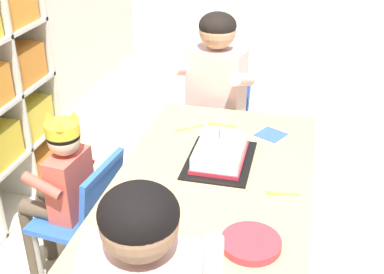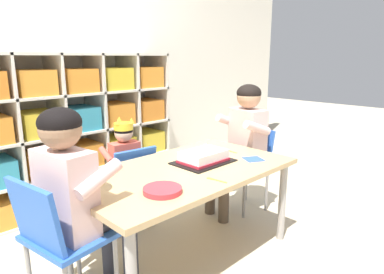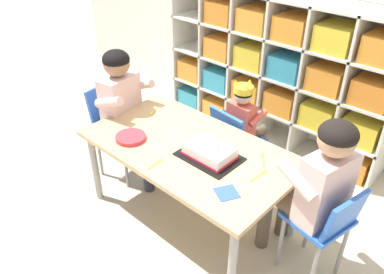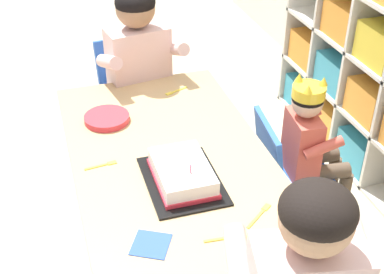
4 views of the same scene
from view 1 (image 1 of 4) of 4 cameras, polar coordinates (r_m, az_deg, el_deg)
activity_table at (r=1.98m, az=2.24°, el=-6.73°), size 1.37×0.77×0.59m
classroom_chair_blue at (r=2.19m, az=-12.10°, el=-8.43°), size 0.38×0.35×0.64m
child_with_crown at (r=2.17m, az=-14.92°, el=-4.88°), size 0.31×0.31×0.84m
classroom_chair_guest_side at (r=2.82m, az=3.08°, el=2.08°), size 0.38×0.37×0.68m
guest_at_table_side at (r=2.63m, az=2.28°, el=5.47°), size 0.46×0.45×1.05m
birthday_cake_on_tray at (r=2.07m, az=3.36°, el=-1.99°), size 0.37×0.27×0.11m
paper_plate_stack at (r=1.65m, az=6.82°, el=-12.07°), size 0.20×0.20×0.03m
paper_napkin_square at (r=2.32m, az=9.10°, el=0.28°), size 0.16×0.16×0.00m
fork_by_napkin at (r=1.60m, az=-7.28°, el=-14.31°), size 0.06×0.12×0.00m
fork_near_cake_tray at (r=1.91m, az=10.14°, el=-6.45°), size 0.03×0.13×0.00m
fork_at_table_front_edge at (r=2.34m, az=-0.54°, el=0.99°), size 0.10×0.12×0.00m
fork_near_child_seat at (r=2.38m, az=3.27°, el=1.43°), size 0.03×0.14×0.00m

